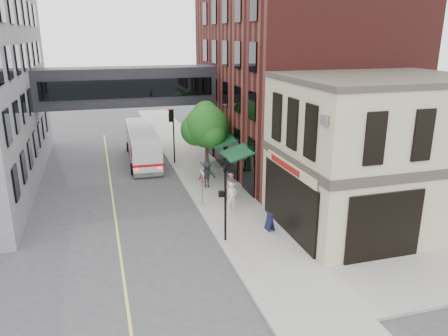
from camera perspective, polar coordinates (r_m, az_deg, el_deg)
ground at (r=21.52m, az=0.69°, el=-12.13°), size 120.00×120.00×0.00m
sidewalk_main at (r=34.44m, az=-2.95°, el=-0.55°), size 4.00×60.00×0.15m
corner_building at (r=25.46m, az=19.04°, el=1.83°), size 10.19×8.12×8.45m
brick_building at (r=36.58m, az=8.99°, el=11.38°), size 13.76×18.00×14.00m
skyway_bridge at (r=36.26m, az=-12.46°, el=10.37°), size 14.00×3.18×3.00m
traffic_signal_near at (r=22.12m, az=0.11°, el=-2.79°), size 0.44×0.22×4.60m
traffic_signal_far at (r=36.14m, az=-6.85°, el=5.54°), size 0.53×0.28×4.50m
street_sign_pole at (r=27.04m, az=-2.85°, el=-1.41°), size 0.08×0.75×3.00m
street_tree at (r=32.78m, az=-2.40°, el=5.48°), size 3.80×3.20×5.60m
lane_marking at (r=29.86m, az=-14.31°, el=-4.05°), size 0.12×40.00×0.01m
bus at (r=38.09m, az=-10.59°, el=3.24°), size 2.78×10.44×2.79m
pedestrian_a at (r=26.64m, az=1.02°, el=-3.75°), size 0.65×0.43×1.75m
pedestrian_b at (r=28.25m, az=1.01°, el=-2.43°), size 1.11×1.03×1.83m
pedestrian_c at (r=30.60m, az=-2.24°, el=-0.87°), size 1.22×0.74×1.85m
newspaper_box at (r=33.54m, az=-2.18°, el=-0.07°), size 0.50×0.46×0.92m
sandwich_board at (r=24.31m, az=6.01°, el=-7.00°), size 0.40×0.56×0.95m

